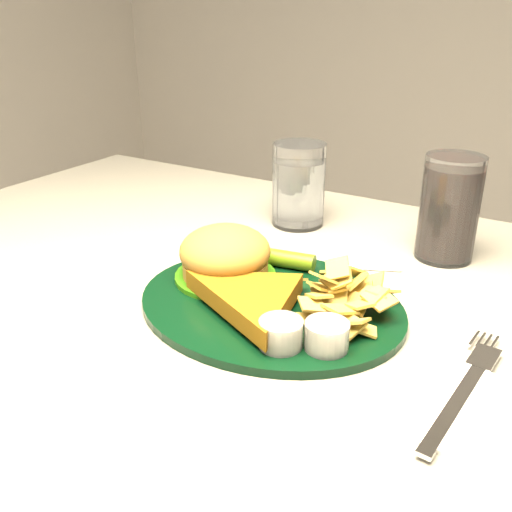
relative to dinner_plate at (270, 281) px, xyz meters
The scene contains 5 objects.
dinner_plate is the anchor object (origin of this frame).
water_glass 0.26m from the dinner_plate, 111.13° to the left, with size 0.08×0.08×0.12m, color white.
cola_glass 0.27m from the dinner_plate, 62.09° to the left, with size 0.07×0.07×0.14m, color black.
fork_napkin 0.23m from the dinner_plate, 16.72° to the right, with size 0.13×0.17×0.01m, color white, non-canonical shape.
wrapped_straw 0.13m from the dinner_plate, 83.30° to the left, with size 0.17×0.06×0.01m, color white, non-canonical shape.
Camera 1 is at (0.30, -0.49, 1.06)m, focal length 40.00 mm.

